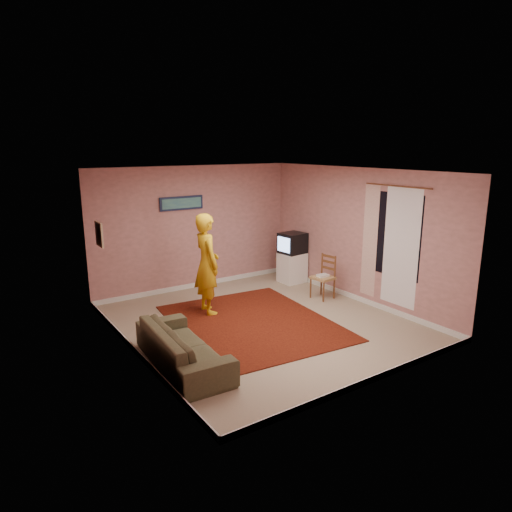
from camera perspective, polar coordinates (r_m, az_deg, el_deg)
ground at (r=8.00m, az=0.74°, el=-8.35°), size 5.00×5.00×0.00m
wall_back at (r=9.73m, az=-7.64°, el=3.49°), size 4.50×0.02×2.60m
wall_front at (r=5.80m, az=14.97°, el=-3.86°), size 4.50×0.02×2.60m
wall_left at (r=6.63m, az=-15.44°, el=-1.69°), size 0.02×5.00×2.60m
wall_right at (r=9.06m, az=12.58°, el=2.52°), size 0.02×5.00×2.60m
ceiling at (r=7.43m, az=0.80°, el=10.58°), size 4.50×5.00×0.02m
baseboard_back at (r=10.02m, az=-7.39°, el=-3.57°), size 4.50×0.02×0.10m
baseboard_front at (r=6.29m, az=14.18°, el=-14.76°), size 4.50×0.02×0.10m
baseboard_left at (r=7.06m, az=-14.71°, el=-11.51°), size 0.02×5.00×0.10m
baseboard_right at (r=9.36m, az=12.14°, el=-5.01°), size 0.02×5.00×0.10m
window at (r=8.44m, az=17.01°, el=2.49°), size 0.01×1.10×1.50m
curtain_sheer at (r=8.38m, az=17.64°, el=0.96°), size 0.01×0.75×2.10m
curtain_floral at (r=8.81m, az=14.05°, el=1.80°), size 0.01×0.35×2.10m
curtain_rod at (r=8.29m, az=17.24°, el=8.36°), size 0.02×1.40×0.02m
picture_back at (r=9.49m, az=-9.28°, el=6.54°), size 0.95×0.04×0.28m
picture_left at (r=8.09m, az=-18.99°, el=2.59°), size 0.04×0.38×0.42m
area_rug at (r=7.99m, az=-0.45°, el=-8.31°), size 2.78×3.34×0.02m
tv_cabinet at (r=10.25m, az=4.53°, el=-1.44°), size 0.53×0.48×0.67m
crt_tv at (r=10.12m, az=4.56°, el=1.63°), size 0.57×0.52×0.45m
chair_a at (r=10.25m, az=4.22°, el=0.21°), size 0.47×0.45×0.55m
dvd_player at (r=10.27m, az=4.21°, el=-0.17°), size 0.37×0.28×0.06m
blue_throw at (r=10.35m, az=3.59°, el=1.49°), size 0.37×0.05×0.39m
chair_b at (r=9.18m, az=8.37°, el=-2.05°), size 0.42×0.44×0.48m
game_console at (r=9.20m, az=8.35°, el=-2.43°), size 0.23×0.17×0.05m
sofa at (r=6.54m, az=-9.13°, el=-11.08°), size 0.86×1.98×0.57m
person at (r=8.26m, az=-6.15°, el=-1.00°), size 0.51×0.71×1.84m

